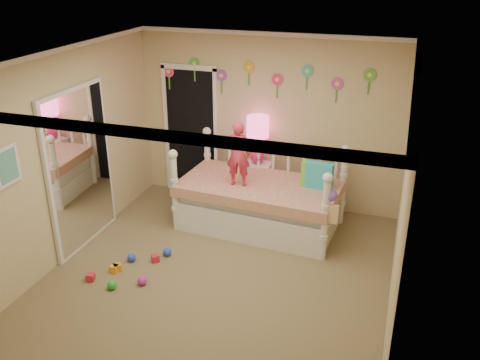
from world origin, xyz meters
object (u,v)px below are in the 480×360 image
(daybed, at_px, (260,187))
(nightstand, at_px, (257,184))
(child, at_px, (238,154))
(table_lamp, at_px, (258,133))

(daybed, bearing_deg, nightstand, 113.30)
(child, height_order, nightstand, child)
(child, bearing_deg, table_lamp, -99.11)
(child, bearing_deg, daybed, -155.49)
(daybed, relative_size, table_lamp, 3.05)
(daybed, bearing_deg, child, -144.81)
(nightstand, distance_m, table_lamp, 0.83)
(nightstand, bearing_deg, table_lamp, 175.72)
(child, height_order, table_lamp, child)
(nightstand, height_order, table_lamp, table_lamp)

